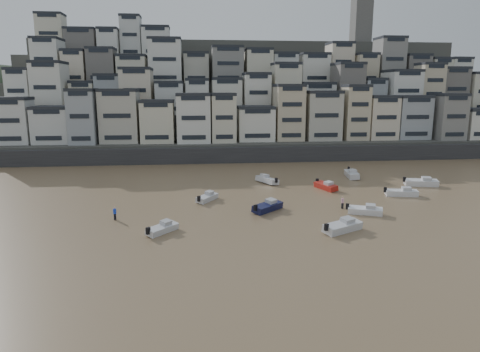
{
  "coord_description": "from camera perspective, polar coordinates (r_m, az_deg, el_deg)",
  "views": [
    {
      "loc": [
        -3.22,
        -31.44,
        16.77
      ],
      "look_at": [
        3.16,
        30.0,
        4.0
      ],
      "focal_mm": 32.0,
      "sensor_mm": 36.0,
      "label": 1
    }
  ],
  "objects": [
    {
      "name": "boat_j",
      "position": [
        51.47,
        -10.33,
        -6.79
      ],
      "size": [
        4.23,
        4.49,
        1.27
      ],
      "primitive_type": null,
      "rotation": [
        0.0,
        0.0,
        0.84
      ],
      "color": "silver",
      "rests_on": "ground"
    },
    {
      "name": "hillside",
      "position": [
        137.51,
        1.6,
        10.11
      ],
      "size": [
        141.04,
        66.0,
        50.0
      ],
      "color": "#4C4C47",
      "rests_on": "ground"
    },
    {
      "name": "boat_g",
      "position": [
        80.78,
        23.02,
        -0.65
      ],
      "size": [
        6.33,
        3.37,
        1.65
      ],
      "primitive_type": null,
      "rotation": [
        0.0,
        0.0,
        -0.24
      ],
      "color": "silver",
      "rests_on": "ground"
    },
    {
      "name": "boat_f",
      "position": [
        64.81,
        -4.4,
        -2.75
      ],
      "size": [
        3.97,
        4.86,
        1.31
      ],
      "primitive_type": null,
      "rotation": [
        0.0,
        0.0,
        0.98
      ],
      "color": "silver",
      "rests_on": "ground"
    },
    {
      "name": "boat_a",
      "position": [
        52.44,
        13.54,
        -6.4
      ],
      "size": [
        5.96,
        4.39,
        1.57
      ],
      "primitive_type": null,
      "rotation": [
        0.0,
        0.0,
        0.49
      ],
      "color": "silver",
      "rests_on": "ground"
    },
    {
      "name": "person_blue",
      "position": [
        57.7,
        -16.35,
        -4.8
      ],
      "size": [
        0.44,
        0.44,
        1.74
      ],
      "primitive_type": null,
      "color": "blue",
      "rests_on": "ground"
    },
    {
      "name": "boat_e",
      "position": [
        73.31,
        11.37,
        -1.2
      ],
      "size": [
        3.38,
        5.58,
        1.45
      ],
      "primitive_type": null,
      "rotation": [
        0.0,
        0.0,
        -1.24
      ],
      "color": "#B01E15",
      "rests_on": "ground"
    },
    {
      "name": "person_pink",
      "position": [
        62.18,
        13.51,
        -3.47
      ],
      "size": [
        0.44,
        0.44,
        1.74
      ],
      "primitive_type": null,
      "color": "#CB8FA2",
      "rests_on": "ground"
    },
    {
      "name": "boat_b",
      "position": [
        60.28,
        16.35,
        -4.29
      ],
      "size": [
        5.19,
        3.35,
        1.35
      ],
      "primitive_type": null,
      "rotation": [
        0.0,
        0.0,
        -0.38
      ],
      "color": "white",
      "rests_on": "ground"
    },
    {
      "name": "boat_h",
      "position": [
        76.73,
        3.64,
        -0.39
      ],
      "size": [
        4.15,
        5.77,
        1.51
      ],
      "primitive_type": null,
      "rotation": [
        0.0,
        0.0,
        2.05
      ],
      "color": "silver",
      "rests_on": "ground"
    },
    {
      "name": "harbor_wall",
      "position": [
        98.49,
        1.86,
        2.9
      ],
      "size": [
        140.0,
        3.0,
        3.5
      ],
      "primitive_type": "cube",
      "color": "#38383A",
      "rests_on": "ground"
    },
    {
      "name": "boat_c",
      "position": [
        59.51,
        3.7,
        -3.95
      ],
      "size": [
        5.35,
        5.13,
        1.52
      ],
      "primitive_type": null,
      "rotation": [
        0.0,
        0.0,
        0.74
      ],
      "color": "#13163C",
      "rests_on": "ground"
    },
    {
      "name": "boat_d",
      "position": [
        72.22,
        20.75,
        -1.92
      ],
      "size": [
        5.61,
        2.83,
        1.46
      ],
      "primitive_type": null,
      "rotation": [
        0.0,
        0.0,
        -0.21
      ],
      "color": "silver",
      "rests_on": "ground"
    },
    {
      "name": "ground",
      "position": [
        35.78,
        -0.07,
        -16.27
      ],
      "size": [
        400.0,
        400.0,
        0.0
      ],
      "primitive_type": "plane",
      "color": "#8C6D4B",
      "rests_on": "ground"
    },
    {
      "name": "boat_i",
      "position": [
        84.18,
        14.68,
        0.4
      ],
      "size": [
        2.96,
        6.53,
        1.72
      ],
      "primitive_type": null,
      "rotation": [
        0.0,
        0.0,
        -1.72
      ],
      "color": "silver",
      "rests_on": "ground"
    }
  ]
}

